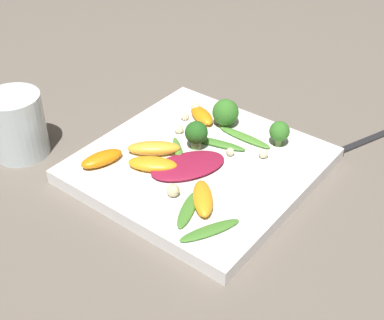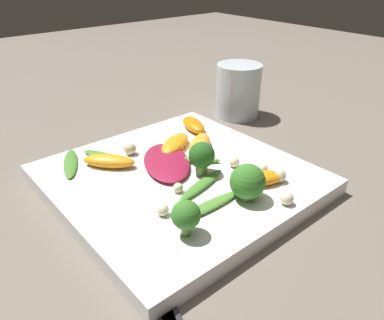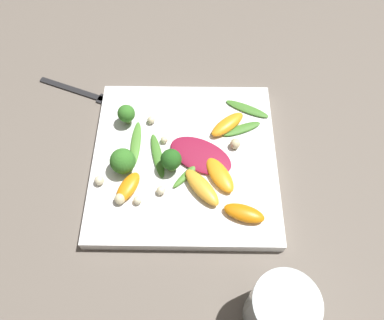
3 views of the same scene
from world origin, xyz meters
name	(u,v)px [view 3 (image 3 of 3)]	position (x,y,z in m)	size (l,w,h in m)	color
ground_plane	(185,163)	(0.00, 0.00, 0.00)	(2.40, 2.40, 0.00)	#6B6056
plate	(185,160)	(0.00, 0.00, 0.01)	(0.30, 0.30, 0.02)	white
drinking_glass	(279,310)	(0.13, -0.24, 0.05)	(0.08, 0.08, 0.10)	silver
fork	(86,93)	(-0.19, 0.15, 0.00)	(0.16, 0.07, 0.01)	#262628
radicchio_leaf_0	(201,156)	(0.03, 0.00, 0.03)	(0.12, 0.10, 0.01)	maroon
orange_segment_0	(227,124)	(0.07, 0.06, 0.03)	(0.07, 0.07, 0.02)	orange
orange_segment_1	(128,187)	(-0.09, -0.06, 0.03)	(0.05, 0.06, 0.02)	orange
orange_segment_2	(202,187)	(0.03, -0.06, 0.03)	(0.07, 0.08, 0.02)	#FCAD33
orange_segment_3	(220,175)	(0.06, -0.04, 0.03)	(0.06, 0.07, 0.02)	orange
orange_segment_4	(244,213)	(0.09, -0.10, 0.03)	(0.07, 0.04, 0.02)	orange
broccoli_floret_0	(171,160)	(-0.02, -0.02, 0.05)	(0.03, 0.03, 0.04)	#84AD5B
broccoli_floret_1	(126,114)	(-0.10, 0.07, 0.04)	(0.03, 0.03, 0.04)	#7A9E51
broccoli_floret_2	(123,161)	(-0.10, -0.02, 0.04)	(0.04, 0.04, 0.04)	#84AD5B
arugula_sprig_0	(189,172)	(0.01, -0.03, 0.03)	(0.06, 0.06, 0.01)	#518E33
arugula_sprig_1	(136,144)	(-0.08, 0.02, 0.02)	(0.02, 0.09, 0.01)	#518E33
arugula_sprig_2	(247,109)	(0.11, 0.10, 0.02)	(0.08, 0.05, 0.01)	#47842D
arugula_sprig_3	(241,129)	(0.10, 0.05, 0.02)	(0.07, 0.04, 0.01)	#47842D
arugula_sprig_4	(157,156)	(-0.04, 0.00, 0.02)	(0.04, 0.09, 0.01)	#47842D
macadamia_nut_0	(161,190)	(-0.03, -0.07, 0.03)	(0.01, 0.01, 0.01)	beige
macadamia_nut_1	(235,144)	(0.08, 0.02, 0.03)	(0.02, 0.02, 0.02)	beige
macadamia_nut_2	(99,180)	(-0.13, -0.05, 0.03)	(0.02, 0.02, 0.02)	beige
macadamia_nut_3	(164,140)	(-0.03, 0.03, 0.03)	(0.01, 0.01, 0.01)	beige
macadamia_nut_4	(138,200)	(-0.07, -0.08, 0.03)	(0.01, 0.01, 0.01)	beige
macadamia_nut_5	(120,199)	(-0.10, -0.08, 0.03)	(0.02, 0.02, 0.02)	beige
macadamia_nut_6	(151,120)	(-0.06, 0.07, 0.03)	(0.01, 0.01, 0.01)	beige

